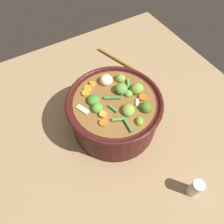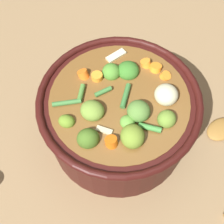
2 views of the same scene
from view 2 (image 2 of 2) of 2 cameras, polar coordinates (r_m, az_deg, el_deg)
ground_plane at (r=0.67m, az=1.20°, el=-3.89°), size 1.10×1.10×0.00m
cooking_pot at (r=0.60m, az=1.36°, el=-0.64°), size 0.32×0.32×0.17m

